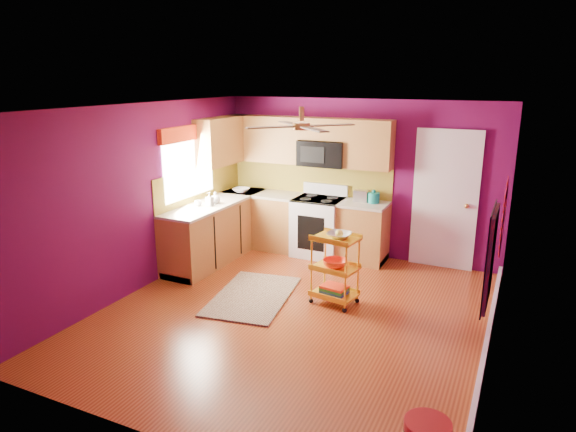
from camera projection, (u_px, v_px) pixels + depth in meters
The scene contains 17 objects.
ground at pixel (294, 314), 6.32m from camera, with size 5.00×5.00×0.00m, color maroon.
room_envelope at pixel (296, 185), 5.87m from camera, with size 4.54×5.04×2.52m.
lower_cabinets at pixel (265, 229), 8.34m from camera, with size 2.81×2.31×0.94m.
electric_range at pixel (319, 226), 8.31m from camera, with size 0.76×0.66×1.13m.
upper_cabinetry at pixel (280, 142), 8.24m from camera, with size 2.80×2.30×1.26m.
left_window at pixel (189, 152), 7.68m from camera, with size 0.08×1.35×1.08m.
panel_door at pixel (445, 202), 7.64m from camera, with size 0.95×0.11×2.15m.
right_wall_art at pixel (498, 233), 4.73m from camera, with size 0.04×2.74×1.04m.
ceiling_fan at pixel (302, 125), 5.88m from camera, with size 1.01×1.01×0.26m.
shag_rug at pixel (253, 296), 6.81m from camera, with size 0.93×1.52×0.02m, color black.
rolling_cart at pixel (335, 266), 6.50m from camera, with size 0.61×0.48×1.00m.
teal_kettle at pixel (374, 198), 7.90m from camera, with size 0.18×0.18×0.21m.
toaster at pixel (361, 196), 7.99m from camera, with size 0.22×0.15×0.18m, color beige.
soap_bottle_a at pixel (209, 199), 7.71m from camera, with size 0.09×0.10×0.21m, color #EA3F72.
soap_bottle_b at pixel (215, 198), 7.86m from camera, with size 0.14×0.14×0.18m, color white.
counter_dish at pixel (241, 190), 8.65m from camera, with size 0.27×0.27×0.07m, color white.
counter_cup at pixel (198, 203), 7.72m from camera, with size 0.11×0.11×0.09m, color white.
Camera 1 is at (2.39, -5.25, 2.85)m, focal length 32.00 mm.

